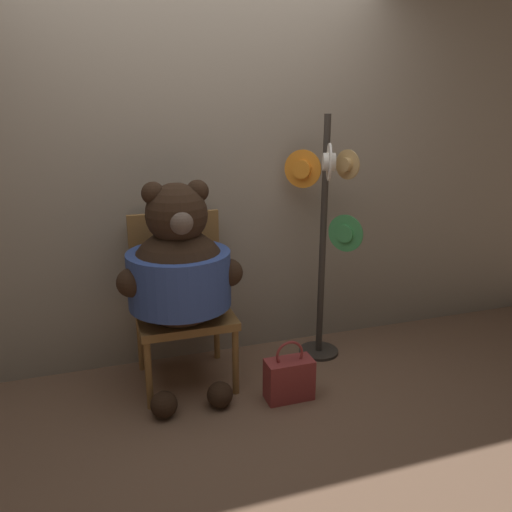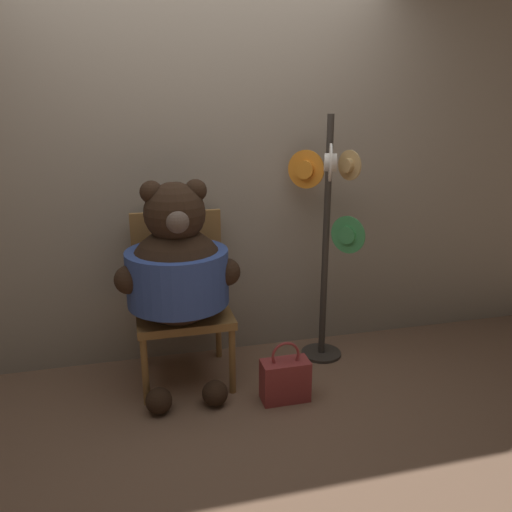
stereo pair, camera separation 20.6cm
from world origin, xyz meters
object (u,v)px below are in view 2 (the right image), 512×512
object	(u,v)px
chair	(181,293)
teddy_bear	(178,271)
handbag_on_ground	(285,379)
hat_display_rack	(327,229)

from	to	relation	value
chair	teddy_bear	world-z (taller)	teddy_bear
chair	teddy_bear	size ratio (longest dim) A/B	0.81
teddy_bear	chair	bearing A→B (deg)	80.46
teddy_bear	handbag_on_ground	xyz separation A→B (m)	(0.58, -0.30, -0.63)
teddy_bear	hat_display_rack	bearing A→B (deg)	7.91
hat_display_rack	chair	bearing A→B (deg)	177.00
chair	teddy_bear	bearing A→B (deg)	-99.54
chair	handbag_on_ground	xyz separation A→B (m)	(0.55, -0.49, -0.42)
teddy_bear	handbag_on_ground	world-z (taller)	teddy_bear
chair	hat_display_rack	distance (m)	1.03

